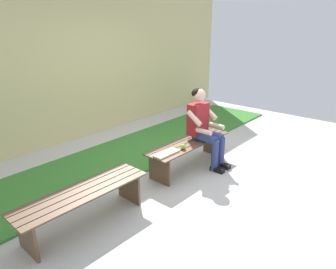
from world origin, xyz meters
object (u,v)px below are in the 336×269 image
at_px(person_seated, 204,125).
at_px(apple, 183,147).
at_px(book_open, 167,154).
at_px(bench_near, 189,148).
at_px(bench_far, 84,199).

xyz_separation_m(person_seated, apple, (0.53, 0.00, -0.21)).
bearing_deg(book_open, person_seated, 177.04).
height_order(bench_near, person_seated, person_seated).
bearing_deg(bench_near, bench_far, 0.00).
bearing_deg(book_open, apple, 169.16).
distance_m(bench_near, book_open, 0.60).
height_order(person_seated, apple, person_seated).
xyz_separation_m(bench_near, bench_far, (1.95, 0.00, -0.00)).
height_order(bench_near, bench_far, same).
xyz_separation_m(bench_near, apple, (0.29, 0.10, 0.14)).
bearing_deg(bench_near, person_seated, 157.85).
height_order(bench_far, apple, apple).
bearing_deg(bench_far, book_open, 178.30).
height_order(bench_near, apple, apple).
relative_size(bench_far, person_seated, 1.28).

